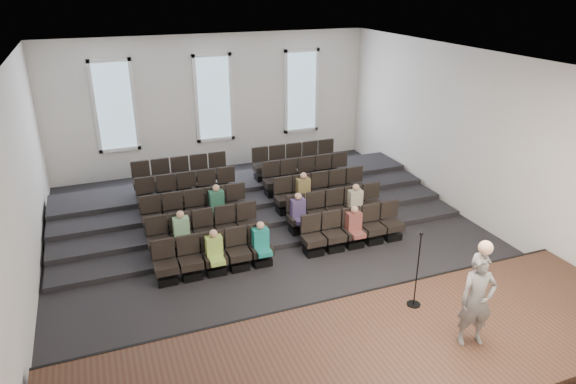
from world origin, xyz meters
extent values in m
plane|color=black|center=(0.00, 0.00, 0.00)|extent=(14.00, 14.00, 0.00)
cube|color=white|center=(0.00, 0.00, 5.01)|extent=(12.00, 14.00, 0.02)
cube|color=white|center=(0.00, 7.02, 2.50)|extent=(12.00, 0.04, 5.00)
cube|color=white|center=(0.00, -7.02, 2.50)|extent=(12.00, 0.04, 5.00)
cube|color=white|center=(-6.02, 0.00, 2.50)|extent=(0.04, 14.00, 5.00)
cube|color=white|center=(6.02, 0.00, 2.50)|extent=(0.04, 14.00, 5.00)
cube|color=#422B1C|center=(0.00, -5.10, 0.25)|extent=(11.80, 3.60, 0.50)
cube|color=black|center=(0.00, -3.33, 0.25)|extent=(11.80, 0.06, 0.52)
cube|color=black|center=(0.00, 2.33, 0.07)|extent=(11.80, 4.80, 0.15)
cube|color=black|center=(0.00, 2.85, 0.15)|extent=(11.80, 3.75, 0.30)
cube|color=black|center=(0.00, 3.38, 0.22)|extent=(11.80, 2.70, 0.45)
cube|color=black|center=(0.00, 3.90, 0.30)|extent=(11.80, 1.65, 0.60)
cube|color=black|center=(-3.13, -0.60, 0.10)|extent=(0.47, 0.43, 0.20)
cube|color=black|center=(-3.13, -0.60, 0.41)|extent=(0.55, 0.50, 0.19)
cube|color=black|center=(-3.13, -0.39, 0.82)|extent=(0.55, 0.08, 0.50)
cube|color=black|center=(-2.53, -0.60, 0.10)|extent=(0.47, 0.43, 0.20)
cube|color=black|center=(-2.53, -0.60, 0.41)|extent=(0.55, 0.50, 0.19)
cube|color=black|center=(-2.53, -0.39, 0.82)|extent=(0.55, 0.08, 0.50)
cube|color=black|center=(-1.93, -0.60, 0.10)|extent=(0.47, 0.43, 0.20)
cube|color=black|center=(-1.93, -0.60, 0.41)|extent=(0.55, 0.50, 0.19)
cube|color=black|center=(-1.93, -0.39, 0.82)|extent=(0.55, 0.08, 0.50)
cube|color=black|center=(-1.33, -0.60, 0.10)|extent=(0.47, 0.43, 0.20)
cube|color=black|center=(-1.33, -0.60, 0.41)|extent=(0.55, 0.50, 0.19)
cube|color=black|center=(-1.33, -0.39, 0.82)|extent=(0.55, 0.08, 0.50)
cube|color=black|center=(-0.73, -0.60, 0.10)|extent=(0.47, 0.43, 0.20)
cube|color=black|center=(-0.73, -0.60, 0.41)|extent=(0.55, 0.50, 0.19)
cube|color=black|center=(-0.73, -0.39, 0.82)|extent=(0.55, 0.08, 0.50)
cube|color=black|center=(0.73, -0.60, 0.10)|extent=(0.47, 0.43, 0.20)
cube|color=black|center=(0.73, -0.60, 0.41)|extent=(0.55, 0.50, 0.19)
cube|color=black|center=(0.73, -0.39, 0.82)|extent=(0.55, 0.08, 0.50)
cube|color=black|center=(1.33, -0.60, 0.10)|extent=(0.47, 0.43, 0.20)
cube|color=black|center=(1.33, -0.60, 0.41)|extent=(0.55, 0.50, 0.19)
cube|color=black|center=(1.33, -0.39, 0.82)|extent=(0.55, 0.08, 0.50)
cube|color=black|center=(1.93, -0.60, 0.10)|extent=(0.47, 0.43, 0.20)
cube|color=black|center=(1.93, -0.60, 0.41)|extent=(0.55, 0.50, 0.19)
cube|color=black|center=(1.93, -0.39, 0.82)|extent=(0.55, 0.08, 0.50)
cube|color=black|center=(2.53, -0.60, 0.10)|extent=(0.47, 0.43, 0.20)
cube|color=black|center=(2.53, -0.60, 0.41)|extent=(0.55, 0.50, 0.19)
cube|color=black|center=(2.53, -0.39, 0.82)|extent=(0.55, 0.08, 0.50)
cube|color=black|center=(3.13, -0.60, 0.10)|extent=(0.47, 0.43, 0.20)
cube|color=black|center=(3.13, -0.60, 0.41)|extent=(0.55, 0.50, 0.19)
cube|color=black|center=(3.13, -0.39, 0.82)|extent=(0.55, 0.08, 0.50)
cube|color=black|center=(-3.13, 0.45, 0.25)|extent=(0.47, 0.43, 0.20)
cube|color=black|center=(-3.13, 0.45, 0.56)|extent=(0.55, 0.50, 0.19)
cube|color=black|center=(-3.13, 0.66, 0.97)|extent=(0.55, 0.08, 0.50)
cube|color=black|center=(-2.53, 0.45, 0.25)|extent=(0.47, 0.43, 0.20)
cube|color=black|center=(-2.53, 0.45, 0.56)|extent=(0.55, 0.50, 0.19)
cube|color=black|center=(-2.53, 0.66, 0.97)|extent=(0.55, 0.08, 0.50)
cube|color=black|center=(-1.93, 0.45, 0.25)|extent=(0.47, 0.43, 0.20)
cube|color=black|center=(-1.93, 0.45, 0.56)|extent=(0.55, 0.50, 0.19)
cube|color=black|center=(-1.93, 0.66, 0.97)|extent=(0.55, 0.08, 0.50)
cube|color=black|center=(-1.33, 0.45, 0.25)|extent=(0.47, 0.43, 0.20)
cube|color=black|center=(-1.33, 0.45, 0.56)|extent=(0.55, 0.50, 0.19)
cube|color=black|center=(-1.33, 0.66, 0.97)|extent=(0.55, 0.08, 0.50)
cube|color=black|center=(-0.73, 0.45, 0.25)|extent=(0.47, 0.43, 0.20)
cube|color=black|center=(-0.73, 0.45, 0.56)|extent=(0.55, 0.50, 0.19)
cube|color=black|center=(-0.73, 0.66, 0.97)|extent=(0.55, 0.08, 0.50)
cube|color=black|center=(0.73, 0.45, 0.25)|extent=(0.47, 0.43, 0.20)
cube|color=black|center=(0.73, 0.45, 0.56)|extent=(0.55, 0.50, 0.19)
cube|color=black|center=(0.73, 0.66, 0.97)|extent=(0.55, 0.08, 0.50)
cube|color=black|center=(1.33, 0.45, 0.25)|extent=(0.47, 0.43, 0.20)
cube|color=black|center=(1.33, 0.45, 0.56)|extent=(0.55, 0.50, 0.19)
cube|color=black|center=(1.33, 0.66, 0.97)|extent=(0.55, 0.08, 0.50)
cube|color=black|center=(1.93, 0.45, 0.25)|extent=(0.47, 0.43, 0.20)
cube|color=black|center=(1.93, 0.45, 0.56)|extent=(0.55, 0.50, 0.19)
cube|color=black|center=(1.93, 0.66, 0.97)|extent=(0.55, 0.08, 0.50)
cube|color=black|center=(2.53, 0.45, 0.25)|extent=(0.47, 0.43, 0.20)
cube|color=black|center=(2.53, 0.45, 0.56)|extent=(0.55, 0.50, 0.19)
cube|color=black|center=(2.53, 0.66, 0.97)|extent=(0.55, 0.08, 0.50)
cube|color=black|center=(3.13, 0.45, 0.25)|extent=(0.47, 0.43, 0.20)
cube|color=black|center=(3.13, 0.45, 0.56)|extent=(0.55, 0.50, 0.19)
cube|color=black|center=(3.13, 0.66, 0.97)|extent=(0.55, 0.08, 0.50)
cube|color=black|center=(-3.13, 1.50, 0.40)|extent=(0.47, 0.42, 0.20)
cube|color=black|center=(-3.13, 1.50, 0.71)|extent=(0.55, 0.50, 0.19)
cube|color=black|center=(-3.13, 1.71, 1.12)|extent=(0.55, 0.08, 0.50)
cube|color=black|center=(-2.53, 1.50, 0.40)|extent=(0.47, 0.42, 0.20)
cube|color=black|center=(-2.53, 1.50, 0.71)|extent=(0.55, 0.50, 0.19)
cube|color=black|center=(-2.53, 1.71, 1.12)|extent=(0.55, 0.08, 0.50)
cube|color=black|center=(-1.93, 1.50, 0.40)|extent=(0.47, 0.42, 0.20)
cube|color=black|center=(-1.93, 1.50, 0.71)|extent=(0.55, 0.50, 0.19)
cube|color=black|center=(-1.93, 1.71, 1.12)|extent=(0.55, 0.08, 0.50)
cube|color=black|center=(-1.33, 1.50, 0.40)|extent=(0.47, 0.42, 0.20)
cube|color=black|center=(-1.33, 1.50, 0.71)|extent=(0.55, 0.50, 0.19)
cube|color=black|center=(-1.33, 1.71, 1.12)|extent=(0.55, 0.08, 0.50)
cube|color=black|center=(-0.73, 1.50, 0.40)|extent=(0.47, 0.42, 0.20)
cube|color=black|center=(-0.73, 1.50, 0.71)|extent=(0.55, 0.50, 0.19)
cube|color=black|center=(-0.73, 1.71, 1.12)|extent=(0.55, 0.08, 0.50)
cube|color=black|center=(0.73, 1.50, 0.40)|extent=(0.47, 0.42, 0.20)
cube|color=black|center=(0.73, 1.50, 0.71)|extent=(0.55, 0.50, 0.19)
cube|color=black|center=(0.73, 1.71, 1.12)|extent=(0.55, 0.08, 0.50)
cube|color=black|center=(1.33, 1.50, 0.40)|extent=(0.47, 0.42, 0.20)
cube|color=black|center=(1.33, 1.50, 0.71)|extent=(0.55, 0.50, 0.19)
cube|color=black|center=(1.33, 1.71, 1.12)|extent=(0.55, 0.08, 0.50)
cube|color=black|center=(1.93, 1.50, 0.40)|extent=(0.47, 0.42, 0.20)
cube|color=black|center=(1.93, 1.50, 0.71)|extent=(0.55, 0.50, 0.19)
cube|color=black|center=(1.93, 1.71, 1.12)|extent=(0.55, 0.08, 0.50)
cube|color=black|center=(2.53, 1.50, 0.40)|extent=(0.47, 0.42, 0.20)
cube|color=black|center=(2.53, 1.50, 0.71)|extent=(0.55, 0.50, 0.19)
cube|color=black|center=(2.53, 1.71, 1.12)|extent=(0.55, 0.08, 0.50)
cube|color=black|center=(3.13, 1.50, 0.40)|extent=(0.47, 0.42, 0.20)
cube|color=black|center=(3.13, 1.50, 0.71)|extent=(0.55, 0.50, 0.19)
cube|color=black|center=(3.13, 1.71, 1.12)|extent=(0.55, 0.08, 0.50)
cube|color=black|center=(-3.13, 2.55, 0.55)|extent=(0.47, 0.42, 0.20)
cube|color=black|center=(-3.13, 2.55, 0.86)|extent=(0.55, 0.50, 0.19)
cube|color=black|center=(-3.13, 2.76, 1.27)|extent=(0.55, 0.08, 0.50)
cube|color=black|center=(-2.53, 2.55, 0.55)|extent=(0.47, 0.42, 0.20)
cube|color=black|center=(-2.53, 2.55, 0.86)|extent=(0.55, 0.50, 0.19)
cube|color=black|center=(-2.53, 2.76, 1.27)|extent=(0.55, 0.08, 0.50)
cube|color=black|center=(-1.93, 2.55, 0.55)|extent=(0.47, 0.42, 0.20)
cube|color=black|center=(-1.93, 2.55, 0.86)|extent=(0.55, 0.50, 0.19)
cube|color=black|center=(-1.93, 2.76, 1.27)|extent=(0.55, 0.08, 0.50)
cube|color=black|center=(-1.33, 2.55, 0.55)|extent=(0.47, 0.42, 0.20)
cube|color=black|center=(-1.33, 2.55, 0.86)|extent=(0.55, 0.50, 0.19)
cube|color=black|center=(-1.33, 2.76, 1.27)|extent=(0.55, 0.08, 0.50)
cube|color=black|center=(-0.73, 2.55, 0.55)|extent=(0.47, 0.42, 0.20)
cube|color=black|center=(-0.73, 2.55, 0.86)|extent=(0.55, 0.50, 0.19)
cube|color=black|center=(-0.73, 2.76, 1.27)|extent=(0.55, 0.08, 0.50)
cube|color=black|center=(0.73, 2.55, 0.55)|extent=(0.47, 0.42, 0.20)
cube|color=black|center=(0.73, 2.55, 0.86)|extent=(0.55, 0.50, 0.19)
cube|color=black|center=(0.73, 2.76, 1.27)|extent=(0.55, 0.08, 0.50)
cube|color=black|center=(1.33, 2.55, 0.55)|extent=(0.47, 0.42, 0.20)
cube|color=black|center=(1.33, 2.55, 0.86)|extent=(0.55, 0.50, 0.19)
cube|color=black|center=(1.33, 2.76, 1.27)|extent=(0.55, 0.08, 0.50)
cube|color=black|center=(1.93, 2.55, 0.55)|extent=(0.47, 0.42, 0.20)
cube|color=black|center=(1.93, 2.55, 0.86)|extent=(0.55, 0.50, 0.19)
cube|color=black|center=(1.93, 2.76, 1.27)|extent=(0.55, 0.08, 0.50)
cube|color=black|center=(2.53, 2.55, 0.55)|extent=(0.47, 0.42, 0.20)
cube|color=black|center=(2.53, 2.55, 0.86)|extent=(0.55, 0.50, 0.19)
cube|color=black|center=(2.53, 2.76, 1.27)|extent=(0.55, 0.08, 0.50)
cube|color=black|center=(3.13, 2.55, 0.55)|extent=(0.47, 0.42, 0.20)
cube|color=black|center=(3.13, 2.55, 0.86)|extent=(0.55, 0.50, 0.19)
cube|color=black|center=(3.13, 2.76, 1.27)|extent=(0.55, 0.08, 0.50)
cube|color=black|center=(-3.13, 3.60, 0.70)|extent=(0.47, 0.42, 0.20)
cube|color=black|center=(-3.13, 3.60, 1.01)|extent=(0.55, 0.50, 0.19)
cube|color=black|center=(-3.13, 3.81, 1.42)|extent=(0.55, 0.08, 0.50)
cube|color=black|center=(-2.53, 3.60, 0.70)|extent=(0.47, 0.42, 0.20)
cube|color=black|center=(-2.53, 3.60, 1.01)|extent=(0.55, 0.50, 0.19)
cube|color=black|center=(-2.53, 3.81, 1.42)|extent=(0.55, 0.08, 0.50)
cube|color=black|center=(-1.93, 3.60, 0.70)|extent=(0.47, 0.42, 0.20)
cube|color=black|center=(-1.93, 3.60, 1.01)|extent=(0.55, 0.50, 0.19)
cube|color=black|center=(-1.93, 3.81, 1.42)|extent=(0.55, 0.08, 0.50)
cube|color=black|center=(-1.33, 3.60, 0.70)|extent=(0.47, 0.42, 0.20)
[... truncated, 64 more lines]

